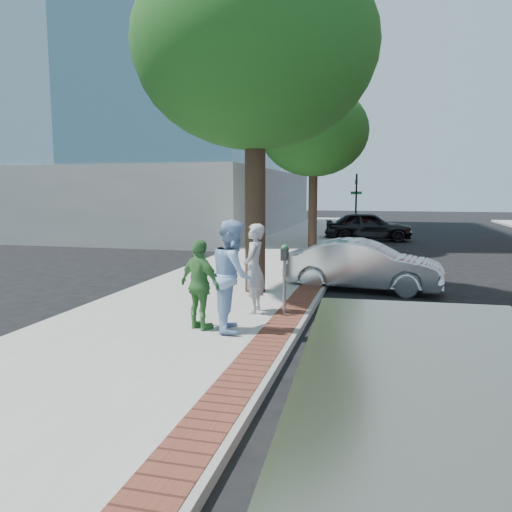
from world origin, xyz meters
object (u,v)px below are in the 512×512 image
(person_green, at_px, (200,285))
(sedan_silver, at_px, (363,265))
(van, at_px, (445,480))
(person_gray, at_px, (254,268))
(person_officer, at_px, (233,275))
(parking_meter, at_px, (285,264))
(bg_car, at_px, (368,226))

(person_green, xyz_separation_m, sedan_silver, (2.78, 5.29, -0.30))
(sedan_silver, height_order, van, van)
(person_gray, height_order, sedan_silver, person_gray)
(person_officer, xyz_separation_m, person_green, (-0.61, -0.12, -0.19))
(person_gray, relative_size, person_green, 1.12)
(person_gray, distance_m, person_green, 1.66)
(van, bearing_deg, sedan_silver, 92.14)
(parking_meter, height_order, person_officer, person_officer)
(sedan_silver, xyz_separation_m, van, (0.88, -10.82, 0.27))
(parking_meter, relative_size, person_gray, 0.78)
(person_officer, distance_m, van, 6.43)
(person_gray, xyz_separation_m, person_officer, (-0.04, -1.40, 0.08))
(parking_meter, distance_m, bg_car, 18.04)
(person_officer, height_order, bg_car, person_officer)
(parking_meter, distance_m, van, 7.47)
(person_officer, bearing_deg, person_green, 84.12)
(person_green, relative_size, sedan_silver, 0.40)
(person_gray, distance_m, person_officer, 1.40)
(parking_meter, relative_size, sedan_silver, 0.35)
(person_gray, relative_size, van, 0.39)
(person_gray, xyz_separation_m, sedan_silver, (2.14, 3.76, -0.40))
(person_gray, bearing_deg, van, 19.47)
(parking_meter, height_order, sedan_silver, parking_meter)
(sedan_silver, bearing_deg, bg_car, 7.85)
(van, bearing_deg, person_officer, 115.90)
(parking_meter, bearing_deg, sedan_silver, 68.31)
(person_officer, relative_size, sedan_silver, 0.49)
(parking_meter, xyz_separation_m, van, (2.37, -7.08, -0.24))
(parking_meter, xyz_separation_m, sedan_silver, (1.49, 3.74, -0.51))
(person_green, relative_size, van, 0.35)
(person_green, bearing_deg, bg_car, -70.31)
(person_officer, height_order, van, person_officer)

